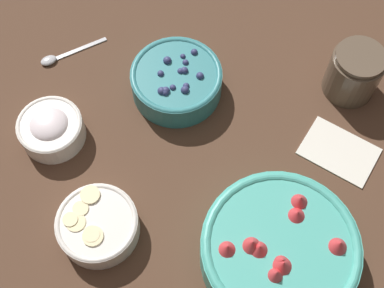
# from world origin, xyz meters

# --- Properties ---
(ground_plane) EXTENTS (4.00, 4.00, 0.00)m
(ground_plane) POSITION_xyz_m (0.00, 0.00, 0.00)
(ground_plane) COLOR #4C3323
(bowl_strawberries) EXTENTS (0.25, 0.25, 0.09)m
(bowl_strawberries) POSITION_xyz_m (-0.14, 0.15, 0.04)
(bowl_strawberries) COLOR #47AD9E
(bowl_strawberries) RESTS_ON ground_plane
(bowl_blueberries) EXTENTS (0.17, 0.17, 0.06)m
(bowl_blueberries) POSITION_xyz_m (0.05, -0.16, 0.03)
(bowl_blueberries) COLOR teal
(bowl_blueberries) RESTS_ON ground_plane
(bowl_bananas) EXTENTS (0.13, 0.13, 0.05)m
(bowl_bananas) POSITION_xyz_m (0.16, 0.12, 0.03)
(bowl_bananas) COLOR silver
(bowl_bananas) RESTS_ON ground_plane
(bowl_cream) EXTENTS (0.12, 0.12, 0.06)m
(bowl_cream) POSITION_xyz_m (0.27, -0.05, 0.03)
(bowl_cream) COLOR silver
(bowl_cream) RESTS_ON ground_plane
(jar_chocolate) EXTENTS (0.10, 0.10, 0.10)m
(jar_chocolate) POSITION_xyz_m (-0.27, -0.20, 0.05)
(jar_chocolate) COLOR brown
(jar_chocolate) RESTS_ON ground_plane
(napkin) EXTENTS (0.16, 0.14, 0.01)m
(napkin) POSITION_xyz_m (-0.25, -0.06, 0.00)
(napkin) COLOR silver
(napkin) RESTS_ON ground_plane
(spoon) EXTENTS (0.13, 0.09, 0.01)m
(spoon) POSITION_xyz_m (0.29, -0.22, 0.00)
(spoon) COLOR #B2B2B7
(spoon) RESTS_ON ground_plane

